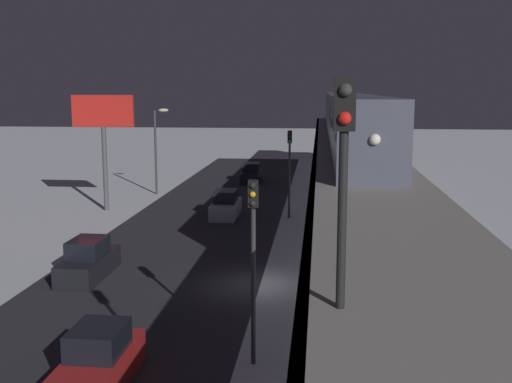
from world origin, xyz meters
The scene contains 13 objects.
ground_plane centered at (0.00, 0.00, 0.00)m, with size 240.00×240.00×0.00m, color silver.
avenue_asphalt centered at (5.12, 0.00, 0.00)m, with size 11.00×108.29×0.01m, color #28282D.
elevated_railway centered at (-5.15, 0.00, 4.80)m, with size 5.00×108.29×5.55m.
subway_train centered at (-5.24, -23.14, 7.33)m, with size 2.94×55.47×3.40m.
rail_signal centered at (-3.53, 18.15, 8.28)m, with size 0.36×0.41×4.00m.
sedan_black centered at (3.72, -33.02, 0.78)m, with size 1.91×4.46×1.97m.
sedan_silver centered at (3.72, -15.79, 0.80)m, with size 1.80×4.63×1.97m.
sedan_black_2 centered at (8.32, -0.32, 0.80)m, with size 1.80×4.70×1.97m.
sedan_red centered at (3.72, 10.78, 0.80)m, with size 1.80×4.23×1.97m.
traffic_light_near centered at (-0.98, 8.72, 4.20)m, with size 0.32×0.44×6.40m.
traffic_light_mid centered at (-0.98, -15.81, 4.20)m, with size 0.32×0.44×6.40m.
commercial_billboard centered at (13.32, -17.17, 6.83)m, with size 4.80×0.36×8.90m.
street_lamp_far centered at (11.19, -25.00, 4.81)m, with size 1.35×0.44×7.65m.
Camera 1 is at (-3.12, 28.57, 9.35)m, focal length 43.28 mm.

